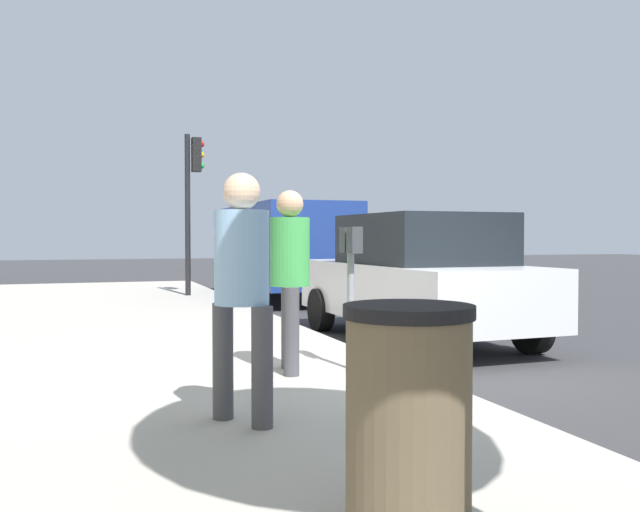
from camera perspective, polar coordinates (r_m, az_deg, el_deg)
ground_plane at (r=7.44m, az=5.56°, el=-9.73°), size 80.00×80.00×0.00m
sidewalk_slab at (r=6.77m, az=-18.57°, el=-10.29°), size 28.00×6.00×0.15m
parking_meter at (r=6.79m, az=2.57°, el=-0.89°), size 0.36×0.12×1.41m
pedestrian_at_meter at (r=6.64m, az=-2.51°, el=-0.77°), size 0.52×0.38×1.76m
pedestrian_bystander at (r=4.83m, az=-6.51°, el=-1.67°), size 0.47×0.38×1.76m
parked_sedan_near at (r=9.65m, az=8.06°, el=-1.78°), size 4.44×2.05×1.77m
parked_van_far at (r=15.88m, az=-3.05°, el=0.86°), size 5.21×2.14×2.18m
traffic_signal at (r=15.70m, az=-10.57°, el=5.65°), size 0.24×0.44×3.60m
trash_bin at (r=3.17m, az=7.34°, el=-13.09°), size 0.59×0.59×1.01m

